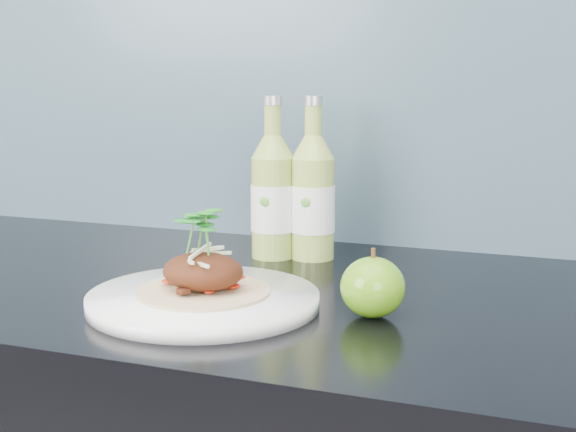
% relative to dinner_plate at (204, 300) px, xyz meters
% --- Properties ---
extents(subway_backsplash, '(4.00, 0.02, 0.70)m').
position_rel_dinner_plate_xyz_m(subway_backsplash, '(0.05, 0.40, 0.34)').
color(subway_backsplash, '#729BB3').
rests_on(subway_backsplash, kitchen_counter).
extents(dinner_plate, '(0.31, 0.31, 0.02)m').
position_rel_dinner_plate_xyz_m(dinner_plate, '(0.00, 0.00, 0.00)').
color(dinner_plate, white).
rests_on(dinner_plate, kitchen_counter).
extents(pork_taco, '(0.15, 0.15, 0.10)m').
position_rel_dinner_plate_xyz_m(pork_taco, '(0.00, -0.00, 0.04)').
color(pork_taco, tan).
rests_on(pork_taco, dinner_plate).
extents(green_apple, '(0.09, 0.09, 0.08)m').
position_rel_dinner_plate_xyz_m(green_apple, '(0.19, 0.03, 0.03)').
color(green_apple, '#457E0D').
rests_on(green_apple, kitchen_counter).
extents(cider_bottle_left, '(0.06, 0.06, 0.23)m').
position_rel_dinner_plate_xyz_m(cider_bottle_left, '(-0.02, 0.26, 0.08)').
color(cider_bottle_left, '#96B049').
rests_on(cider_bottle_left, kitchen_counter).
extents(cider_bottle_right, '(0.08, 0.08, 0.23)m').
position_rel_dinner_plate_xyz_m(cider_bottle_right, '(0.04, 0.27, 0.08)').
color(cider_bottle_right, '#9DB54B').
rests_on(cider_bottle_right, kitchen_counter).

